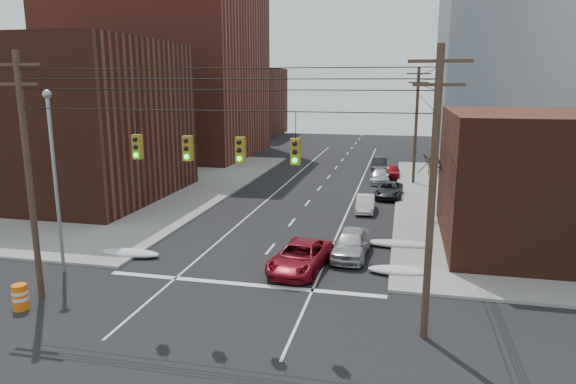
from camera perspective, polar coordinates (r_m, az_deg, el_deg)
The scene contains 28 objects.
ground at distance 20.11m, azimuth -11.05°, elevation -16.94°, with size 160.00×160.00×0.00m, color black.
sidewalk_nw at distance 55.87m, azimuth -25.55°, elevation 1.07°, with size 40.00×40.00×0.15m, color gray.
building_brick_tall at distance 71.45m, azimuth -13.96°, elevation 16.11°, with size 24.00×20.00×30.00m, color maroon.
building_brick_near at distance 48.12m, azimuth -25.19°, elevation 7.23°, with size 20.00×16.00×13.00m, color #451F14.
building_brick_far at distance 96.04m, azimuth -7.77°, elevation 9.89°, with size 22.00×18.00×12.00m, color #451F14.
building_office at distance 61.80m, azimuth 27.17°, elevation 13.49°, with size 22.00×20.00×25.00m, color gray.
building_glass at distance 87.58m, azimuth 24.19°, elevation 12.01°, with size 20.00×18.00×22.00m, color gray.
utility_pole_left at distance 25.06m, azimuth -26.87°, elevation 1.85°, with size 2.20×0.28×11.00m.
utility_pole_right at distance 19.42m, azimuth 15.73°, elevation 0.06°, with size 2.20×0.28×11.00m.
utility_pole_far at distance 50.15m, azimuth 14.05°, elevation 7.35°, with size 2.20×0.28×11.00m.
traffic_signals at distance 20.46m, azimuth -8.29°, elevation 4.92°, with size 17.00×0.42×2.02m.
street_light at distance 28.02m, azimuth -24.56°, elevation 2.53°, with size 0.44×0.44×9.32m.
bare_tree at distance 36.80m, azimuth 15.86°, elevation 0.15°, with size 2.09×2.20×4.93m.
snow_nw at distance 30.54m, azimuth -17.11°, elevation -6.49°, with size 3.50×1.08×0.42m, color silver.
snow_ne at distance 27.20m, azimuth 12.06°, elevation -8.53°, with size 3.00×1.08×0.42m, color silver.
snow_east_far at distance 31.45m, azimuth 12.19°, elevation -5.67°, with size 4.00×1.08×0.42m, color silver.
red_pickup at distance 27.03m, azimuth 1.38°, elevation -7.21°, with size 2.43×5.26×1.46m, color maroon.
parked_car_a at distance 29.17m, azimuth 7.05°, elevation -5.70°, with size 1.87×4.65×1.58m, color #AAABAF.
parked_car_b at distance 39.35m, azimuth 8.59°, elevation -1.29°, with size 1.32×3.79×1.25m, color silver.
parked_car_c at distance 44.50m, azimuth 11.16°, elevation 0.22°, with size 2.14×4.64×1.29m, color black.
parked_car_d at distance 50.73m, azimuth 10.17°, elevation 1.72°, with size 1.81×4.45×1.29m, color #A6A7AB.
parked_car_e at distance 54.01m, azimuth 11.48°, elevation 2.31°, with size 1.56×3.87×1.32m, color maroon.
parked_car_f at distance 57.36m, azimuth 10.11°, elevation 3.04°, with size 1.60×4.60×1.51m, color black.
lot_car_a at distance 42.51m, azimuth -18.15°, elevation -0.55°, with size 1.31×3.77×1.24m, color silver.
lot_car_b at distance 52.49m, azimuth -12.85°, elevation 2.19°, with size 2.34×5.09×1.41m, color #9F9FA3.
lot_car_c at distance 44.92m, azimuth -19.96°, elevation 0.09°, with size 1.97×4.85×1.41m, color black.
lot_car_d at distance 49.40m, azimuth -16.47°, elevation 1.32°, with size 1.56×3.87×1.32m, color #A3A2A7.
construction_barrel at distance 25.45m, azimuth -27.61°, elevation -10.28°, with size 0.67×0.67×1.14m.
Camera 1 is at (7.38, -15.98, 9.72)m, focal length 32.00 mm.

